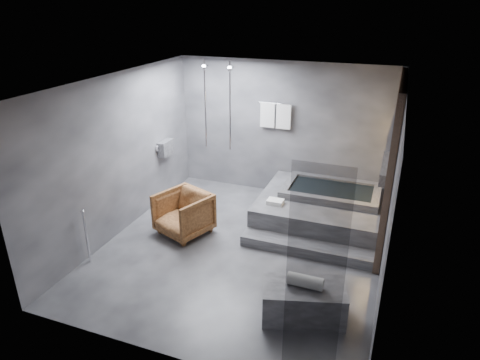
% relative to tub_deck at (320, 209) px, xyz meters
% --- Properties ---
extents(room, '(5.00, 5.04, 2.82)m').
position_rel_tub_deck_xyz_m(room, '(-0.65, -1.21, 1.48)').
color(room, '#2F2F32').
rests_on(room, ground).
extents(tub_deck, '(2.20, 2.00, 0.50)m').
position_rel_tub_deck_xyz_m(tub_deck, '(0.00, 0.00, 0.00)').
color(tub_deck, '#343437').
rests_on(tub_deck, ground).
extents(tub_step, '(2.20, 0.36, 0.18)m').
position_rel_tub_deck_xyz_m(tub_step, '(0.00, -1.18, -0.16)').
color(tub_step, '#343437').
rests_on(tub_step, ground).
extents(concrete_bench, '(1.19, 0.86, 0.48)m').
position_rel_tub_deck_xyz_m(concrete_bench, '(0.30, -2.72, -0.01)').
color(concrete_bench, '#363538').
rests_on(concrete_bench, ground).
extents(driftwood_chair, '(1.08, 1.09, 0.77)m').
position_rel_tub_deck_xyz_m(driftwood_chair, '(-2.20, -1.30, 0.14)').
color(driftwood_chair, '#492812').
rests_on(driftwood_chair, ground).
extents(rolled_towel, '(0.47, 0.17, 0.17)m').
position_rel_tub_deck_xyz_m(rolled_towel, '(0.30, -2.71, 0.31)').
color(rolled_towel, silver).
rests_on(rolled_towel, concrete_bench).
extents(deck_towel, '(0.29, 0.21, 0.08)m').
position_rel_tub_deck_xyz_m(deck_towel, '(-0.72, -0.56, 0.29)').
color(deck_towel, white).
rests_on(deck_towel, tub_deck).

